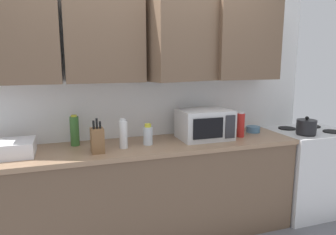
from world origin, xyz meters
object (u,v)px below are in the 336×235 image
at_px(dish_rack, 9,149).
at_px(bottle_clear_tall, 148,135).
at_px(bottle_white_jar, 123,134).
at_px(bowl_ceramic_small, 253,129).
at_px(bottle_red_sauce, 241,125).
at_px(bottle_green_oil, 75,131).
at_px(stove_range, 305,171).
at_px(kettle, 306,127).
at_px(microwave, 204,124).
at_px(knife_block, 97,140).

height_order(dish_rack, bottle_clear_tall, bottle_clear_tall).
bearing_deg(bottle_clear_tall, bottle_white_jar, -169.15).
bearing_deg(bowl_ceramic_small, dish_rack, -177.37).
height_order(bottle_red_sauce, bowl_ceramic_small, bottle_red_sauce).
xyz_separation_m(bottle_green_oil, bottle_white_jar, (0.39, -0.22, -0.01)).
relative_size(stove_range, kettle, 4.75).
xyz_separation_m(microwave, dish_rack, (-1.68, -0.02, -0.08)).
distance_m(bottle_red_sauce, bottle_clear_tall, 0.93).
distance_m(stove_range, kettle, 0.57).
distance_m(bottle_clear_tall, bowl_ceramic_small, 1.17).
bearing_deg(bowl_ceramic_small, bottle_white_jar, -173.24).
xyz_separation_m(kettle, bottle_red_sauce, (-0.67, 0.13, 0.04)).
height_order(microwave, bowl_ceramic_small, microwave).
relative_size(microwave, bottle_red_sauce, 1.94).
height_order(bottle_clear_tall, bottle_white_jar, bottle_white_jar).
height_order(kettle, bowl_ceramic_small, kettle).
bearing_deg(bowl_ceramic_small, bottle_clear_tall, -174.05).
relative_size(microwave, bottle_white_jar, 1.86).
bearing_deg(bottle_white_jar, microwave, 5.96).
height_order(bottle_red_sauce, bottle_green_oil, bottle_green_oil).
relative_size(dish_rack, bottle_green_oil, 1.40).
distance_m(microwave, bottle_green_oil, 1.18).
xyz_separation_m(bottle_green_oil, bowl_ceramic_small, (1.77, -0.05, -0.10)).
bearing_deg(knife_block, bottle_white_jar, 15.00).
bearing_deg(bottle_clear_tall, dish_rack, 179.16).
distance_m(stove_range, bottle_white_jar, 2.07).
bearing_deg(bottle_green_oil, bottle_clear_tall, -15.97).
height_order(bottle_green_oil, bottle_white_jar, bottle_green_oil).
bearing_deg(bottle_green_oil, knife_block, -59.27).
height_order(stove_range, knife_block, knife_block).
distance_m(bottle_red_sauce, bottle_white_jar, 1.15).
relative_size(bottle_white_jar, bowl_ceramic_small, 1.83).
distance_m(stove_range, knife_block, 2.29).
bearing_deg(knife_block, kettle, -1.15).
relative_size(kettle, bottle_red_sauce, 0.77).
bearing_deg(kettle, bottle_white_jar, 176.85).
xyz_separation_m(kettle, dish_rack, (-2.71, 0.16, -0.02)).
distance_m(stove_range, microwave, 1.34).
bearing_deg(kettle, stove_range, 39.47).
xyz_separation_m(knife_block, bottle_clear_tall, (0.45, 0.10, -0.02)).
distance_m(microwave, dish_rack, 1.68).
bearing_deg(dish_rack, bottle_red_sauce, -0.85).
bearing_deg(bowl_ceramic_small, kettle, -31.04).
bearing_deg(kettle, bottle_green_oil, 171.79).
height_order(bottle_green_oil, bowl_ceramic_small, bottle_green_oil).
relative_size(knife_block, bottle_red_sauce, 1.14).
distance_m(dish_rack, knife_block, 0.68).
height_order(kettle, bottle_white_jar, bottle_white_jar).
height_order(microwave, bottle_red_sauce, microwave).
bearing_deg(microwave, dish_rack, -179.22).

